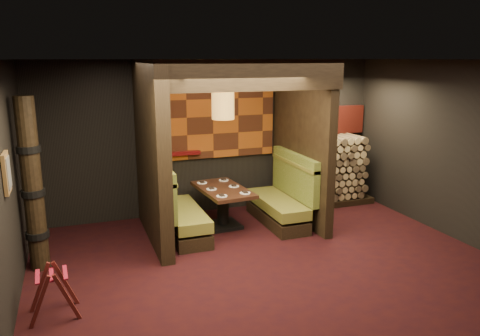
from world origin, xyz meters
name	(u,v)px	position (x,y,z in m)	size (l,w,h in m)	color
floor	(272,268)	(0.00, 0.00, -0.01)	(6.50, 5.50, 0.02)	black
ceiling	(275,59)	(0.00, 0.00, 2.86)	(6.50, 5.50, 0.02)	black
wall_back	(213,137)	(0.00, 2.76, 1.43)	(6.50, 0.02, 2.85)	black
wall_front	(414,244)	(0.00, -2.76, 1.43)	(6.50, 0.02, 2.85)	black
wall_left	(3,192)	(-3.26, 0.00, 1.43)	(0.02, 5.50, 2.85)	black
wall_right	(463,152)	(3.26, 0.00, 1.43)	(0.02, 5.50, 2.85)	black
partition_left	(151,153)	(-1.35, 1.65, 1.43)	(0.20, 2.20, 2.85)	black
partition_right	(301,142)	(1.30, 1.70, 1.43)	(0.15, 2.10, 2.85)	black
header_beam	(253,75)	(-0.02, 0.70, 2.63)	(2.85, 0.18, 0.44)	black
tapa_back_panel	(213,116)	(-0.02, 2.71, 1.82)	(2.40, 0.06, 1.55)	#974714
tapa_side_panel	(156,124)	(-1.23, 1.82, 1.85)	(0.04, 1.85, 1.45)	#974714
lacquer_shelf	(184,153)	(-0.60, 2.65, 1.18)	(0.60, 0.12, 0.07)	#550B0D
booth_bench_left	(178,212)	(-0.96, 1.65, 0.40)	(0.68, 1.60, 1.14)	black
booth_bench_right	(282,201)	(0.93, 1.65, 0.40)	(0.68, 1.60, 1.14)	black
dining_table	(223,201)	(-0.14, 1.79, 0.47)	(0.83, 1.38, 0.70)	black
place_settings	(223,187)	(-0.14, 1.79, 0.71)	(0.67, 1.12, 0.03)	white
pendant_lamp	(223,105)	(-0.14, 1.74, 2.12)	(0.37, 0.37, 0.96)	#AC7D36
framed_picture	(7,173)	(-3.22, 0.10, 1.62)	(0.05, 0.36, 0.46)	olive
luggage_rack	(53,290)	(-2.84, -0.29, 0.31)	(0.59, 0.43, 0.62)	#4F1714
totem_column	(33,186)	(-3.05, 1.10, 1.19)	(0.31, 0.31, 2.40)	black
firewood_stack	(329,171)	(2.29, 2.35, 0.68)	(1.73, 0.70, 1.36)	black
mosaic_header	(323,121)	(2.29, 2.68, 1.64)	(1.83, 0.10, 0.56)	maroon
bay_front_post	(299,139)	(1.39, 1.96, 1.43)	(0.08, 0.08, 2.85)	black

